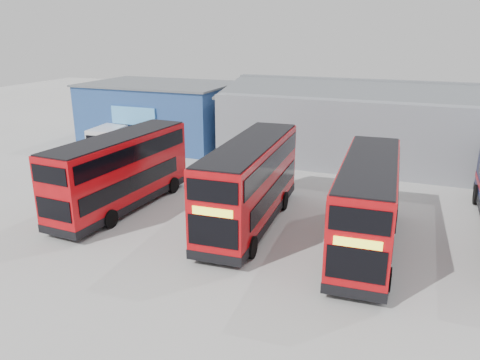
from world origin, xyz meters
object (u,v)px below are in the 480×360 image
maintenance_shed (434,127)px  double_decker_left (121,173)px  panel_van (115,137)px  double_decker_centre (250,184)px  office_block (161,113)px  double_decker_right (367,206)px

maintenance_shed → double_decker_left: maintenance_shed is taller
double_decker_left → panel_van: double_decker_left is taller
double_decker_left → double_decker_centre: 7.35m
office_block → double_decker_left: (6.14, -14.62, -0.53)m
double_decker_left → maintenance_shed: bearing=-130.3°
office_block → maintenance_shed: maintenance_shed is taller
office_block → double_decker_centre: 19.52m
office_block → double_decker_left: size_ratio=1.25×
double_decker_left → panel_van: 12.69m
maintenance_shed → double_decker_right: 17.11m
maintenance_shed → double_decker_centre: maintenance_shed is taller
maintenance_shed → double_decker_left: 22.99m
double_decker_centre → panel_van: 17.85m
double_decker_right → panel_van: (-20.83, 10.30, -0.82)m
double_decker_left → double_decker_right: size_ratio=0.99×
double_decker_centre → double_decker_right: double_decker_centre is taller
maintenance_shed → double_decker_right: maintenance_shed is taller
double_decker_left → panel_van: (-7.72, 10.05, -0.80)m
maintenance_shed → double_decker_centre: (-8.53, -16.14, -0.46)m
double_decker_right → maintenance_shed: bearing=77.8°
maintenance_shed → panel_van: (-23.58, -6.58, -1.35)m
office_block → maintenance_shed: size_ratio=0.40×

